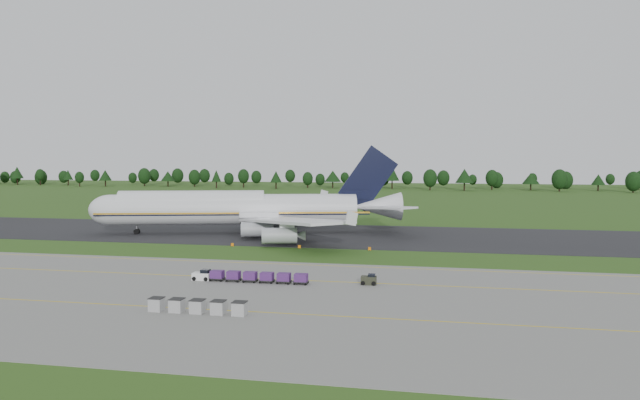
% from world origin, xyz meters
% --- Properties ---
extents(ground, '(600.00, 600.00, 0.00)m').
position_xyz_m(ground, '(0.00, 0.00, 0.00)').
color(ground, '#284916').
rests_on(ground, ground).
extents(apron, '(300.00, 52.00, 0.06)m').
position_xyz_m(apron, '(0.00, -34.00, 0.03)').
color(apron, slate).
rests_on(apron, ground).
extents(taxiway, '(300.00, 40.00, 0.08)m').
position_xyz_m(taxiway, '(0.00, 28.00, 0.04)').
color(taxiway, black).
rests_on(taxiway, ground).
extents(apron_markings, '(300.00, 30.20, 0.01)m').
position_xyz_m(apron_markings, '(0.00, -26.98, 0.06)').
color(apron_markings, gold).
rests_on(apron_markings, apron).
extents(tree_line, '(530.65, 23.39, 11.92)m').
position_xyz_m(tree_line, '(9.11, 221.82, 6.16)').
color(tree_line, black).
rests_on(tree_line, ground).
extents(aircraft, '(69.68, 65.65, 19.58)m').
position_xyz_m(aircraft, '(-18.72, 26.73, 5.59)').
color(aircraft, silver).
rests_on(aircraft, ground).
extents(baggage_train, '(16.24, 1.47, 1.42)m').
position_xyz_m(baggage_train, '(-0.21, -24.59, 0.83)').
color(baggage_train, white).
rests_on(baggage_train, apron).
extents(utility_cart, '(2.06, 1.42, 1.11)m').
position_xyz_m(utility_cart, '(16.04, -22.98, 0.60)').
color(utility_cart, '#292B1E').
rests_on(utility_cart, apron).
extents(uld_row, '(11.10, 1.50, 1.48)m').
position_xyz_m(uld_row, '(-0.36, -41.74, 0.80)').
color(uld_row, '#9D9D9D').
rests_on(uld_row, apron).
extents(edge_markers, '(26.76, 0.30, 0.60)m').
position_xyz_m(edge_markers, '(-0.68, 7.48, 0.27)').
color(edge_markers, orange).
rests_on(edge_markers, ground).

